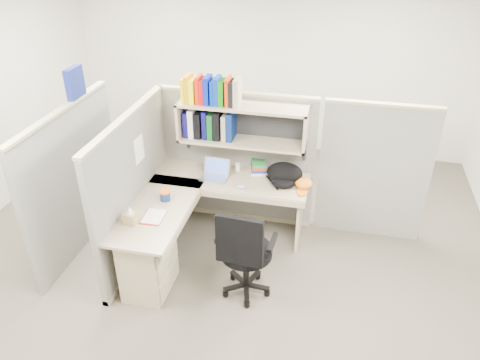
% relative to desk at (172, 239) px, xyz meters
% --- Properties ---
extents(ground, '(6.00, 6.00, 0.00)m').
position_rel_desk_xyz_m(ground, '(0.41, 0.29, -0.44)').
color(ground, '#37322A').
rests_on(ground, ground).
extents(room_shell, '(6.00, 6.00, 6.00)m').
position_rel_desk_xyz_m(room_shell, '(0.41, 0.29, 1.18)').
color(room_shell, beige).
rests_on(room_shell, ground).
extents(cubicle, '(3.79, 1.84, 1.95)m').
position_rel_desk_xyz_m(cubicle, '(0.04, 0.74, 0.47)').
color(cubicle, slate).
rests_on(cubicle, ground).
extents(desk, '(1.74, 1.75, 0.73)m').
position_rel_desk_xyz_m(desk, '(0.00, 0.00, 0.00)').
color(desk, gray).
rests_on(desk, ground).
extents(laptop, '(0.31, 0.31, 0.21)m').
position_rel_desk_xyz_m(laptop, '(0.23, 0.80, 0.40)').
color(laptop, '#A9A9AE').
rests_on(laptop, desk).
extents(backpack, '(0.46, 0.39, 0.23)m').
position_rel_desk_xyz_m(backpack, '(1.00, 0.85, 0.41)').
color(backpack, black).
rests_on(backpack, desk).
extents(orange_cap, '(0.19, 0.22, 0.10)m').
position_rel_desk_xyz_m(orange_cap, '(1.23, 0.83, 0.34)').
color(orange_cap, orange).
rests_on(orange_cap, desk).
extents(snack_canister, '(0.11, 0.11, 0.11)m').
position_rel_desk_xyz_m(snack_canister, '(-0.15, 0.26, 0.35)').
color(snack_canister, navy).
rests_on(snack_canister, desk).
extents(tissue_box, '(0.12, 0.12, 0.18)m').
position_rel_desk_xyz_m(tissue_box, '(-0.32, -0.20, 0.38)').
color(tissue_box, tan).
rests_on(tissue_box, desk).
extents(mouse, '(0.09, 0.07, 0.03)m').
position_rel_desk_xyz_m(mouse, '(0.57, 0.67, 0.31)').
color(mouse, '#8AACC4').
rests_on(mouse, desk).
extents(paper_cup, '(0.08, 0.08, 0.09)m').
position_rel_desk_xyz_m(paper_cup, '(0.44, 1.04, 0.34)').
color(paper_cup, white).
rests_on(paper_cup, desk).
extents(book_stack, '(0.24, 0.29, 0.12)m').
position_rel_desk_xyz_m(book_stack, '(0.68, 1.09, 0.35)').
color(book_stack, gray).
rests_on(book_stack, desk).
extents(loose_paper, '(0.20, 0.26, 0.00)m').
position_rel_desk_xyz_m(loose_paper, '(-0.15, -0.04, 0.29)').
color(loose_paper, white).
rests_on(loose_paper, desk).
extents(task_chair, '(0.56, 0.52, 1.05)m').
position_rel_desk_xyz_m(task_chair, '(0.79, -0.15, -0.07)').
color(task_chair, black).
rests_on(task_chair, ground).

